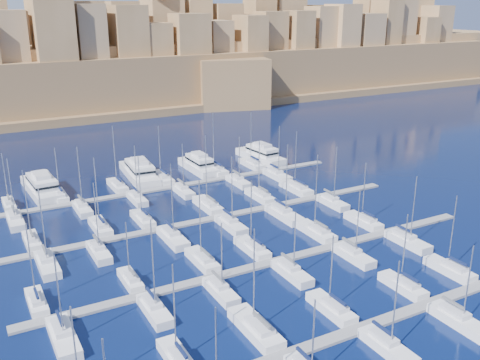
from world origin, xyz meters
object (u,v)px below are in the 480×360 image
sailboat_2 (256,328)px  motor_yacht_d (261,154)px  motor_yacht_a (42,186)px  motor_yacht_c (199,165)px  motor_yacht_b (139,171)px  sailboat_4 (403,286)px

sailboat_2 → motor_yacht_d: (42.30, 69.72, 0.96)m
motor_yacht_a → motor_yacht_c: 38.52m
motor_yacht_b → motor_yacht_a: bearing=-179.5°
motor_yacht_b → motor_yacht_d: same height
sailboat_2 → motor_yacht_c: bearing=71.5°
sailboat_2 → motor_yacht_b: (7.78, 70.86, 0.96)m
sailboat_4 → motor_yacht_d: (16.99, 70.71, 1.00)m
sailboat_4 → motor_yacht_b: bearing=103.7°
motor_yacht_a → motor_yacht_c: bearing=-2.5°
motor_yacht_a → motor_yacht_b: 23.20m
sailboat_2 → motor_yacht_b: 71.30m
sailboat_2 → sailboat_4: size_ratio=1.21×
motor_yacht_a → motor_yacht_b: (23.20, 0.21, 0.00)m
sailboat_4 → motor_yacht_c: bearing=91.8°
motor_yacht_d → motor_yacht_a: bearing=179.1°
motor_yacht_b → motor_yacht_c: same height
sailboat_4 → motor_yacht_c: size_ratio=0.79×
motor_yacht_a → motor_yacht_b: bearing=0.5°
sailboat_4 → motor_yacht_d: size_ratio=0.71×
motor_yacht_b → motor_yacht_d: 34.54m
motor_yacht_b → motor_yacht_d: bearing=-1.9°
motor_yacht_a → motor_yacht_d: size_ratio=1.10×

